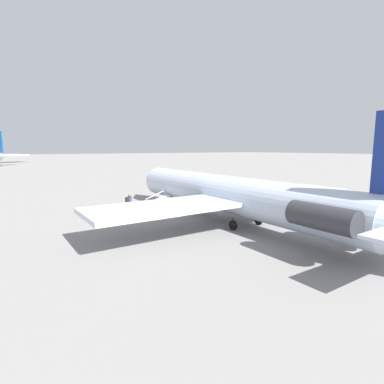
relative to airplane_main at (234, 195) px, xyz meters
name	(u,v)px	position (x,y,z in m)	size (l,w,h in m)	color
ground_plane	(225,221)	(0.98, -0.01, -2.23)	(600.00, 600.00, 0.00)	gray
airplane_main	(234,195)	(0.00, 0.00, 0.00)	(29.96, 22.30, 7.43)	silver
boarding_stairs	(143,207)	(7.95, 3.90, -1.84)	(1.11, 4.03, 1.80)	silver
passenger	(129,202)	(8.02, 5.17, -1.22)	(0.36, 0.54, 1.74)	#23232D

